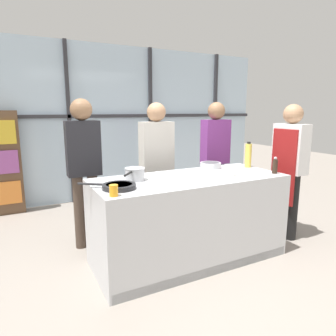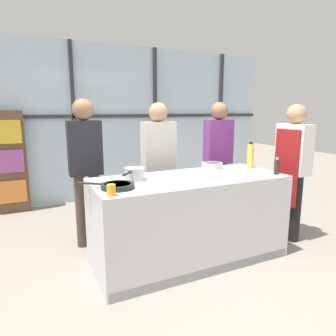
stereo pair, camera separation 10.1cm
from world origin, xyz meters
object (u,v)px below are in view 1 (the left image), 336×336
(saucepan, at_px, (135,174))
(juice_glass_near, at_px, (114,191))
(spectator_center_right, at_px, (215,154))
(oil_bottle, at_px, (248,155))
(chef, at_px, (289,163))
(white_plate, at_px, (225,174))
(spectator_far_left, at_px, (84,162))
(spectator_center_left, at_px, (157,160))
(mixing_bowl, at_px, (211,165))
(frying_pan, at_px, (118,186))
(pepper_grinder, at_px, (275,166))

(saucepan, height_order, juice_glass_near, saucepan)
(spectator_center_right, xyz_separation_m, oil_bottle, (0.00, -0.69, 0.07))
(juice_glass_near, bearing_deg, spectator_center_right, 31.88)
(chef, distance_m, white_plate, 1.00)
(spectator_far_left, distance_m, saucepan, 0.80)
(spectator_far_left, distance_m, spectator_center_left, 0.94)
(saucepan, bearing_deg, spectator_center_right, 25.17)
(spectator_center_left, distance_m, oil_bottle, 1.17)
(white_plate, xyz_separation_m, mixing_bowl, (0.07, 0.37, 0.03))
(spectator_center_right, relative_size, saucepan, 5.52)
(spectator_center_right, distance_m, white_plate, 1.03)
(chef, bearing_deg, juice_glass_near, 96.50)
(frying_pan, xyz_separation_m, white_plate, (1.26, 0.06, -0.02))
(spectator_far_left, xyz_separation_m, white_plate, (1.37, -0.89, -0.10))
(spectator_far_left, xyz_separation_m, spectator_center_left, (0.94, 0.00, -0.05))
(spectator_far_left, height_order, spectator_center_left, spectator_far_left)
(spectator_far_left, bearing_deg, juice_glass_near, 89.79)
(saucepan, distance_m, oil_bottle, 1.53)
(pepper_grinder, bearing_deg, spectator_center_left, 130.47)
(juice_glass_near, bearing_deg, spectator_center_left, 51.14)
(pepper_grinder, height_order, juice_glass_near, pepper_grinder)
(spectator_center_left, height_order, frying_pan, spectator_center_left)
(pepper_grinder, bearing_deg, saucepan, 165.26)
(chef, bearing_deg, spectator_far_left, 69.21)
(spectator_center_left, bearing_deg, pepper_grinder, 130.47)
(spectator_far_left, bearing_deg, frying_pan, 96.28)
(chef, distance_m, pepper_grinder, 0.53)
(chef, relative_size, frying_pan, 3.57)
(frying_pan, bearing_deg, spectator_center_right, 28.38)
(spectator_center_right, bearing_deg, white_plate, 60.23)
(spectator_center_left, height_order, white_plate, spectator_center_left)
(chef, xyz_separation_m, saucepan, (-2.01, 0.19, 0.03))
(oil_bottle, height_order, juice_glass_near, oil_bottle)
(chef, height_order, saucepan, chef)
(saucepan, relative_size, mixing_bowl, 1.24)
(mixing_bowl, xyz_separation_m, juice_glass_near, (-1.44, -0.65, 0.01))
(white_plate, xyz_separation_m, pepper_grinder, (0.53, -0.22, 0.08))
(spectator_far_left, height_order, pepper_grinder, spectator_far_left)
(chef, height_order, spectator_far_left, spectator_far_left)
(mixing_bowl, bearing_deg, spectator_far_left, 160.09)
(juice_glass_near, bearing_deg, chef, 6.50)
(mixing_bowl, bearing_deg, frying_pan, -161.72)
(mixing_bowl, xyz_separation_m, pepper_grinder, (0.46, -0.60, 0.05))
(saucepan, bearing_deg, frying_pan, -136.14)
(spectator_far_left, relative_size, frying_pan, 3.69)
(spectator_center_left, relative_size, white_plate, 6.53)
(saucepan, distance_m, white_plate, 1.03)
(spectator_center_left, relative_size, spectator_center_right, 0.99)
(chef, bearing_deg, pepper_grinder, 114.41)
(saucepan, xyz_separation_m, pepper_grinder, (1.53, -0.40, 0.02))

